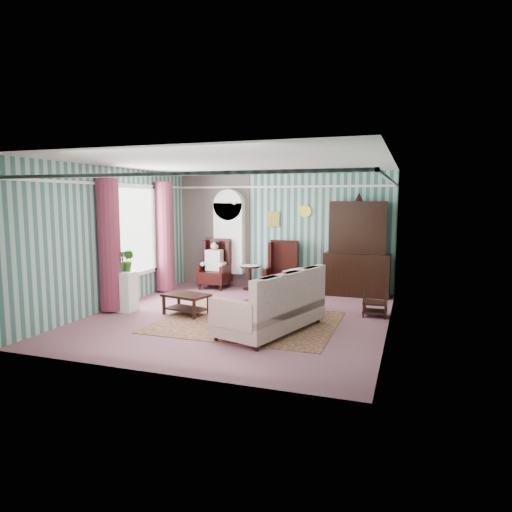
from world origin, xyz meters
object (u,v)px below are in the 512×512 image
(bookcase, at_px, (229,243))
(nest_table, at_px, (375,303))
(wingback_right, at_px, (281,267))
(floral_armchair, at_px, (284,285))
(round_side_table, at_px, (250,278))
(coffee_table, at_px, (186,304))
(plant_stand, at_px, (122,291))
(seated_woman, at_px, (214,265))
(wingback_left, at_px, (214,264))
(sofa, at_px, (271,300))
(dresser_hutch, at_px, (357,246))

(bookcase, bearing_deg, nest_table, -26.92)
(wingback_right, height_order, floral_armchair, wingback_right)
(round_side_table, height_order, floral_armchair, floral_armchair)
(nest_table, distance_m, coffee_table, 3.66)
(bookcase, height_order, plant_stand, bookcase)
(coffee_table, bearing_deg, floral_armchair, 28.14)
(bookcase, height_order, seated_woman, bookcase)
(wingback_left, bearing_deg, seated_woman, 0.00)
(wingback_right, bearing_deg, plant_stand, -132.84)
(plant_stand, relative_size, floral_armchair, 0.76)
(coffee_table, bearing_deg, wingback_right, 65.73)
(nest_table, xyz_separation_m, sofa, (-1.60, -1.62, 0.28))
(wingback_right, height_order, seated_woman, wingback_right)
(sofa, distance_m, floral_armchair, 1.49)
(plant_stand, bearing_deg, sofa, -7.36)
(seated_woman, relative_size, coffee_table, 1.36)
(bookcase, xyz_separation_m, dresser_hutch, (3.25, -0.12, 0.06))
(dresser_hutch, distance_m, seated_woman, 3.56)
(wingback_left, relative_size, coffee_table, 1.45)
(seated_woman, bearing_deg, round_side_table, 9.46)
(dresser_hutch, distance_m, coffee_table, 4.23)
(wingback_left, bearing_deg, sofa, -52.10)
(coffee_table, bearing_deg, sofa, -16.34)
(wingback_left, distance_m, sofa, 4.02)
(wingback_left, height_order, wingback_right, same)
(wingback_right, bearing_deg, floral_armchair, -71.98)
(bookcase, bearing_deg, floral_armchair, -45.42)
(bookcase, height_order, wingback_left, bookcase)
(wingback_left, bearing_deg, floral_armchair, -36.32)
(seated_woman, bearing_deg, nest_table, -20.85)
(seated_woman, xyz_separation_m, coffee_table, (0.57, -2.62, -0.38))
(nest_table, distance_m, sofa, 2.30)
(wingback_left, height_order, nest_table, wingback_left)
(dresser_hutch, height_order, floral_armchair, dresser_hutch)
(dresser_hutch, distance_m, wingback_left, 3.55)
(bookcase, xyz_separation_m, floral_armchair, (2.05, -2.08, -0.59))
(bookcase, distance_m, dresser_hutch, 3.25)
(wingback_left, relative_size, nest_table, 2.31)
(seated_woman, relative_size, sofa, 0.55)
(round_side_table, distance_m, sofa, 3.68)
(coffee_table, bearing_deg, seated_woman, 102.30)
(plant_stand, bearing_deg, nest_table, 13.84)
(wingback_left, distance_m, wingback_right, 1.75)
(bookcase, bearing_deg, seated_woman, -122.66)
(sofa, height_order, coffee_table, sofa)
(bookcase, relative_size, coffee_table, 2.59)
(bookcase, height_order, nest_table, bookcase)
(plant_stand, xyz_separation_m, coffee_table, (1.37, 0.13, -0.19))
(wingback_right, distance_m, coffee_table, 2.90)
(bookcase, distance_m, plant_stand, 3.39)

